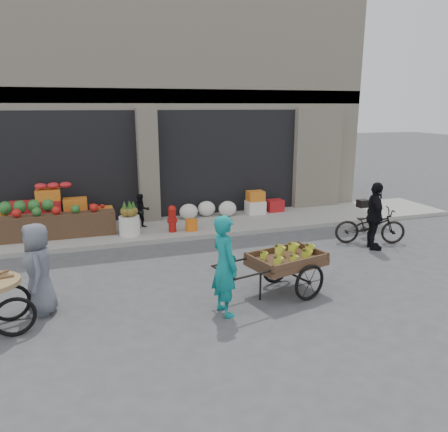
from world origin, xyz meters
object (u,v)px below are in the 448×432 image
object	(u,v)px
banana_cart	(284,258)
cyclist	(375,216)
fire_hydrant	(172,218)
pineapple_bin	(130,226)
orange_bucket	(191,225)
seated_person	(142,211)
bicycle	(370,226)
vendor_woman	(225,265)
vendor_grey	(38,269)

from	to	relation	value
banana_cart	cyclist	size ratio (longest dim) A/B	1.46
fire_hydrant	banana_cart	world-z (taller)	banana_cart
pineapple_bin	banana_cart	distance (m)	4.83
orange_bucket	cyclist	xyz separation A→B (m)	(3.82, -2.52, 0.54)
banana_cart	seated_person	bearing A→B (deg)	97.47
pineapple_bin	bicycle	bearing A→B (deg)	-21.51
pineapple_bin	seated_person	distance (m)	0.75
cyclist	fire_hydrant	bearing A→B (deg)	79.55
fire_hydrant	bicycle	distance (m)	5.02
banana_cart	vendor_woman	bearing A→B (deg)	-175.84
bicycle	orange_bucket	bearing A→B (deg)	82.50
cyclist	vendor_woman	bearing A→B (deg)	134.98
vendor_grey	bicycle	size ratio (longest dim) A/B	0.89
orange_bucket	vendor_woman	distance (m)	4.63
seated_person	fire_hydrant	bearing A→B (deg)	-52.88
seated_person	bicycle	bearing A→B (deg)	-38.33
vendor_woman	seated_person	bearing A→B (deg)	-3.53
vendor_woman	fire_hydrant	bearing A→B (deg)	-11.30
bicycle	cyclist	world-z (taller)	cyclist
orange_bucket	seated_person	size ratio (longest dim) A/B	0.34
orange_bucket	seated_person	bearing A→B (deg)	149.74
banana_cart	vendor_grey	xyz separation A→B (m)	(-4.13, 0.58, 0.09)
seated_person	vendor_grey	bearing A→B (deg)	-127.96
fire_hydrant	orange_bucket	bearing A→B (deg)	-5.71
seated_person	bicycle	xyz separation A→B (m)	(5.22, -2.82, -0.13)
banana_cart	orange_bucket	bearing A→B (deg)	85.54
banana_cart	vendor_woman	xyz separation A→B (m)	(-1.27, -0.41, 0.16)
vendor_woman	vendor_grey	xyz separation A→B (m)	(-2.86, 0.99, -0.07)
cyclist	banana_cart	bearing A→B (deg)	137.63
pineapple_bin	vendor_grey	world-z (taller)	vendor_grey
vendor_woman	pineapple_bin	bearing A→B (deg)	2.06
vendor_grey	cyclist	size ratio (longest dim) A/B	0.95
fire_hydrant	cyclist	distance (m)	5.04
orange_bucket	banana_cart	world-z (taller)	banana_cart
banana_cart	cyclist	distance (m)	3.56
seated_person	vendor_grey	world-z (taller)	vendor_grey
orange_bucket	vendor_grey	xyz separation A→B (m)	(-3.47, -3.57, 0.50)
vendor_woman	bicycle	bearing A→B (deg)	-72.13
banana_cart	bicycle	world-z (taller)	banana_cart
vendor_woman	cyclist	world-z (taller)	vendor_woman
bicycle	seated_person	bearing A→B (deg)	81.91
seated_person	banana_cart	xyz separation A→B (m)	(1.86, -4.85, 0.09)
pineapple_bin	bicycle	world-z (taller)	bicycle
pineapple_bin	seated_person	size ratio (longest dim) A/B	0.56
orange_bucket	vendor_woman	world-z (taller)	vendor_woman
fire_hydrant	banana_cart	xyz separation A→B (m)	(1.16, -4.20, 0.17)
fire_hydrant	seated_person	world-z (taller)	seated_person
fire_hydrant	cyclist	world-z (taller)	cyclist
vendor_grey	cyclist	bearing A→B (deg)	94.50
vendor_grey	bicycle	bearing A→B (deg)	97.25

